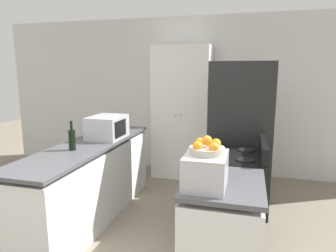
% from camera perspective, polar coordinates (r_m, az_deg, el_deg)
% --- Properties ---
extents(wall_back, '(7.00, 0.06, 2.60)m').
position_cam_1_polar(wall_back, '(5.12, 4.49, 5.73)').
color(wall_back, silver).
rests_on(wall_back, ground_plane).
extents(counter_left, '(0.60, 2.33, 0.90)m').
position_cam_1_polar(counter_left, '(3.68, -14.68, -10.36)').
color(counter_left, silver).
rests_on(counter_left, ground_plane).
extents(counter_right, '(0.60, 0.76, 0.90)m').
position_cam_1_polar(counter_right, '(2.53, 10.23, -20.24)').
color(counter_right, silver).
rests_on(counter_right, ground_plane).
extents(pantry_cabinet, '(0.90, 0.56, 2.11)m').
position_cam_1_polar(pantry_cabinet, '(4.86, 2.70, 2.57)').
color(pantry_cabinet, white).
rests_on(pantry_cabinet, ground_plane).
extents(stove, '(0.66, 0.75, 1.06)m').
position_cam_1_polar(stove, '(3.22, 11.92, -12.91)').
color(stove, black).
rests_on(stove, ground_plane).
extents(refrigerator, '(0.76, 0.69, 1.83)m').
position_cam_1_polar(refrigerator, '(3.80, 13.56, -2.09)').
color(refrigerator, black).
rests_on(refrigerator, ground_plane).
extents(microwave, '(0.39, 0.49, 0.27)m').
position_cam_1_polar(microwave, '(3.77, -11.49, -0.20)').
color(microwave, '#B2B2B7').
rests_on(microwave, counter_left).
extents(wine_bottle, '(0.07, 0.07, 0.31)m').
position_cam_1_polar(wine_bottle, '(3.29, -17.80, -2.41)').
color(wine_bottle, black).
rests_on(wine_bottle, counter_left).
extents(toaster_oven, '(0.30, 0.39, 0.24)m').
position_cam_1_polar(toaster_oven, '(2.19, 7.15, -8.34)').
color(toaster_oven, '#B2B2B7').
rests_on(toaster_oven, counter_right).
extents(fruit_bowl, '(0.25, 0.25, 0.13)m').
position_cam_1_polar(fruit_bowl, '(2.15, 7.43, -4.19)').
color(fruit_bowl, '#B2A893').
rests_on(fruit_bowl, toaster_oven).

